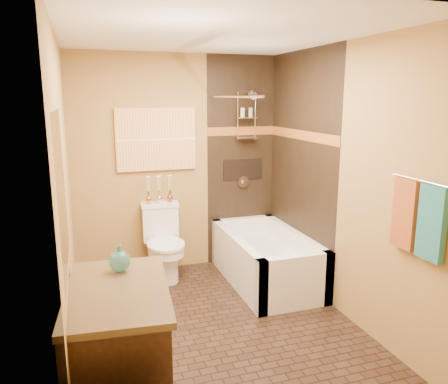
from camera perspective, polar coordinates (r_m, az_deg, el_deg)
name	(u,v)px	position (r m, az deg, el deg)	size (l,w,h in m)	color
floor	(217,325)	(4.13, -0.89, -16.96)	(3.00, 3.00, 0.00)	black
wall_left	(66,200)	(3.52, -19.92, -1.02)	(0.02, 3.00, 2.50)	#A4713F
wall_right	(340,181)	(4.19, 14.90, 1.34)	(0.02, 3.00, 2.50)	#A4713F
wall_back	(178,164)	(5.11, -6.00, 3.60)	(2.40, 0.02, 2.50)	#A4713F
wall_front	(302,246)	(2.34, 10.17, -7.01)	(2.40, 0.02, 2.50)	#A4713F
ceiling	(216,34)	(3.63, -1.03, 19.94)	(3.00, 3.00, 0.00)	silver
alcove_tile_back	(241,162)	(5.32, 2.23, 4.00)	(0.85, 0.01, 2.50)	black
alcove_tile_right	(300,169)	(4.82, 9.93, 2.96)	(0.01, 1.50, 2.50)	black
mosaic_band_back	(241,131)	(5.27, 2.30, 7.97)	(0.85, 0.01, 0.10)	brown
mosaic_band_right	(301,135)	(4.77, 9.99, 7.35)	(0.01, 1.50, 0.10)	brown
alcove_niche	(243,170)	(5.33, 2.49, 2.94)	(0.50, 0.01, 0.25)	black
shower_fixtures	(247,128)	(5.18, 2.96, 8.40)	(0.24, 0.33, 1.16)	silver
curtain_rod	(232,97)	(4.44, 1.09, 12.34)	(0.03, 0.03, 1.55)	silver
towel_bar	(420,181)	(3.31, 24.27, 1.34)	(0.02, 0.02, 0.55)	silver
towel_teal	(432,223)	(3.28, 25.50, -3.70)	(0.05, 0.22, 0.52)	#226B71
towel_rust	(405,214)	(3.47, 22.56, -2.63)	(0.05, 0.22, 0.52)	#91411A
sunset_painting	(156,139)	(5.00, -8.84, 6.80)	(0.90, 0.04, 0.70)	orange
vanity_mirror	(62,192)	(2.60, -20.45, 0.04)	(0.01, 1.00, 0.90)	white
bathtub	(266,262)	(4.93, 5.45, -9.14)	(0.80, 1.50, 0.55)	white
toilet	(164,242)	(4.97, -7.88, -6.52)	(0.43, 0.64, 0.83)	white
vanity	(119,353)	(3.00, -13.50, -19.77)	(0.70, 1.05, 0.88)	black
teal_bottle	(119,258)	(3.00, -13.51, -8.42)	(0.14, 0.14, 0.22)	#256F65
bud_vases	(159,189)	(5.00, -8.47, 0.45)	(0.31, 0.07, 0.31)	#BC7F3A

